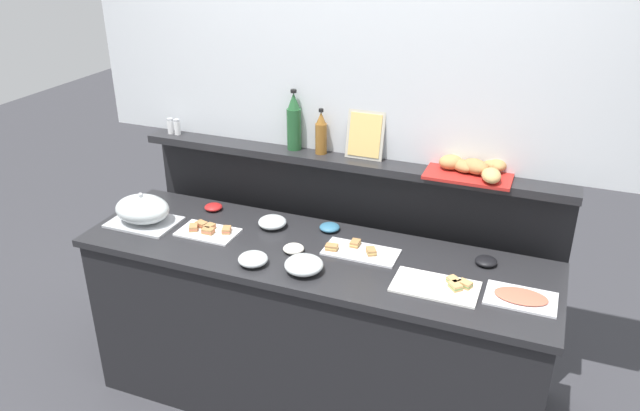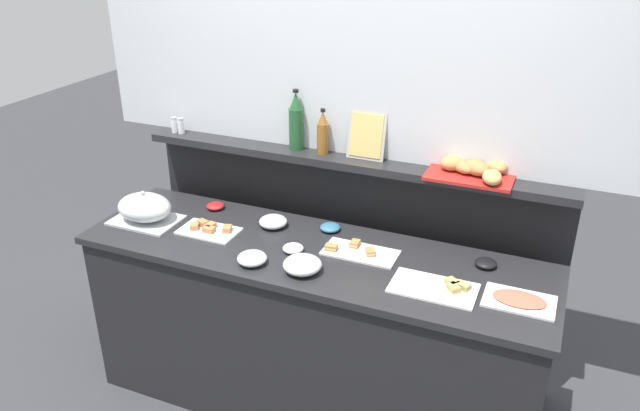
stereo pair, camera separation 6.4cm
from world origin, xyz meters
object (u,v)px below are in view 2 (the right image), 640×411
glass_bowl_medium (252,259)px  pepper_shaker (181,126)px  wine_bottle_green (296,122)px  cold_cuts_platter (519,300)px  framed_picture (367,135)px  sandwich_platter_front (359,251)px  salt_shaker (174,125)px  glass_bowl_large (273,222)px  condiment_bowl_red (330,227)px  condiment_bowl_cream (215,206)px  condiment_bowl_teal (293,248)px  condiment_bowl_dark (486,263)px  glass_bowl_small (302,265)px  vinegar_bottle_amber (323,134)px  sandwich_platter_side (438,288)px  bread_basket (476,170)px  sandwich_platter_rear (209,229)px  serving_cloche (145,208)px

glass_bowl_medium → pepper_shaker: pepper_shaker is taller
wine_bottle_green → cold_cuts_platter: bearing=-22.5°
wine_bottle_green → framed_picture: 0.38m
pepper_shaker → sandwich_platter_front: bearing=-16.8°
cold_cuts_platter → salt_shaker: (-1.97, 0.48, 0.35)m
glass_bowl_large → condiment_bowl_red: bearing=14.3°
condiment_bowl_cream → glass_bowl_large: bearing=-9.8°
condiment_bowl_teal → wine_bottle_green: bearing=112.6°
glass_bowl_medium → condiment_bowl_dark: bearing=21.5°
condiment_bowl_red → condiment_bowl_cream: bearing=-179.4°
condiment_bowl_teal → wine_bottle_green: wine_bottle_green is taller
wine_bottle_green → pepper_shaker: (-0.70, -0.03, -0.10)m
glass_bowl_large → condiment_bowl_cream: size_ratio=1.50×
condiment_bowl_red → wine_bottle_green: (-0.29, 0.23, 0.44)m
glass_bowl_small → sandwich_platter_front: bearing=55.1°
vinegar_bottle_amber → framed_picture: size_ratio=0.98×
sandwich_platter_side → condiment_bowl_dark: size_ratio=3.66×
cold_cuts_platter → condiment_bowl_dark: (-0.17, 0.23, 0.01)m
glass_bowl_medium → bread_basket: bearing=37.0°
sandwich_platter_rear → wine_bottle_green: bearing=60.5°
sandwich_platter_rear → sandwich_platter_side: size_ratio=0.81×
pepper_shaker → condiment_bowl_dark: bearing=-8.1°
pepper_shaker → bread_basket: size_ratio=0.22×
sandwich_platter_front → framed_picture: bearing=105.7°
condiment_bowl_teal → glass_bowl_large: bearing=136.4°
sandwich_platter_rear → wine_bottle_green: size_ratio=0.93×
sandwich_platter_front → glass_bowl_medium: glass_bowl_medium is taller
sandwich_platter_rear → condiment_bowl_teal: bearing=-2.3°
glass_bowl_large → bread_basket: bread_basket is taller
glass_bowl_small → condiment_bowl_red: size_ratio=1.71×
glass_bowl_large → glass_bowl_medium: (0.08, -0.36, -0.00)m
sandwich_platter_front → salt_shaker: 1.33m
condiment_bowl_cream → salt_shaker: salt_shaker is taller
sandwich_platter_front → framed_picture: (-0.11, 0.40, 0.43)m
condiment_bowl_dark → condiment_bowl_teal: size_ratio=1.00×
condiment_bowl_red → condiment_bowl_dark: bearing=-3.6°
glass_bowl_large → bread_basket: 1.02m
sandwich_platter_side → salt_shaker: size_ratio=4.16×
sandwich_platter_front → sandwich_platter_rear: bearing=-173.5°
glass_bowl_large → framed_picture: (0.38, 0.31, 0.41)m
condiment_bowl_red → wine_bottle_green: size_ratio=0.32×
glass_bowl_small → condiment_bowl_teal: 0.18m
sandwich_platter_rear → condiment_bowl_cream: bearing=114.4°
sandwich_platter_rear → glass_bowl_large: (0.27, 0.17, 0.01)m
condiment_bowl_dark → pepper_shaker: size_ratio=1.14×
glass_bowl_large → glass_bowl_medium: bearing=-78.0°
sandwich_platter_side → condiment_bowl_cream: size_ratio=3.81×
serving_cloche → condiment_bowl_teal: (0.83, 0.01, -0.06)m
serving_cloche → glass_bowl_medium: bearing=-12.8°
cold_cuts_platter → condiment_bowl_teal: condiment_bowl_teal is taller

